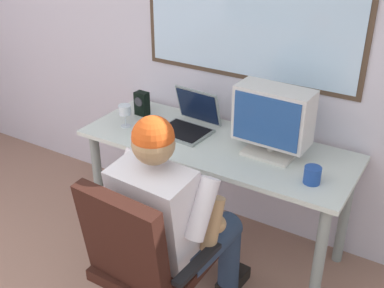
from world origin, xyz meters
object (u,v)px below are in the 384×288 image
object	(u,v)px
office_chair	(141,259)
wine_glass	(125,111)
person_seated	(173,216)
laptop	(190,120)
desk_speaker	(142,103)
desk	(216,159)
crt_monitor	(273,117)
coffee_mug	(312,175)

from	to	relation	value
office_chair	wine_glass	xyz separation A→B (m)	(-0.70, 0.79, 0.28)
office_chair	person_seated	size ratio (longest dim) A/B	0.79
person_seated	laptop	size ratio (longest dim) A/B	3.62
desk_speaker	office_chair	bearing A→B (deg)	-54.26
desk	crt_monitor	xyz separation A→B (m)	(0.32, 0.04, 0.34)
laptop	wine_glass	bearing A→B (deg)	-154.48
crt_monitor	laptop	xyz separation A→B (m)	(-0.55, 0.03, -0.16)
desk	coffee_mug	size ratio (longest dim) A/B	18.21
crt_monitor	person_seated	bearing A→B (deg)	-107.04
desk	person_seated	distance (m)	0.65
crt_monitor	wine_glass	xyz separation A→B (m)	(-0.92, -0.14, -0.12)
desk	wine_glass	xyz separation A→B (m)	(-0.60, -0.10, 0.22)
laptop	wine_glass	world-z (taller)	laptop
crt_monitor	wine_glass	world-z (taller)	crt_monitor
office_chair	laptop	distance (m)	1.05
crt_monitor	wine_glass	size ratio (longest dim) A/B	2.94
office_chair	person_seated	xyz separation A→B (m)	(0.01, 0.25, 0.09)
coffee_mug	person_seated	bearing A→B (deg)	-135.22
desk	office_chair	world-z (taller)	office_chair
desk	wine_glass	size ratio (longest dim) A/B	11.38
desk	coffee_mug	distance (m)	0.66
wine_glass	office_chair	bearing A→B (deg)	-48.71
office_chair	coffee_mug	xyz separation A→B (m)	(0.53, 0.76, 0.22)
laptop	coffee_mug	bearing A→B (deg)	-13.82
person_seated	wine_glass	xyz separation A→B (m)	(-0.71, 0.54, 0.19)
office_chair	crt_monitor	world-z (taller)	crt_monitor
wine_glass	laptop	bearing A→B (deg)	25.52
desk	coffee_mug	bearing A→B (deg)	-11.93
laptop	wine_glass	size ratio (longest dim) A/B	2.36
desk	coffee_mug	xyz separation A→B (m)	(0.63, -0.13, 0.16)
office_chair	laptop	bearing A→B (deg)	108.59
desk	office_chair	xyz separation A→B (m)	(0.10, -0.89, -0.06)
desk_speaker	laptop	bearing A→B (deg)	-3.44
crt_monitor	desk_speaker	bearing A→B (deg)	176.56
desk_speaker	coffee_mug	size ratio (longest dim) A/B	1.75
person_seated	laptop	xyz separation A→B (m)	(-0.34, 0.72, 0.15)
laptop	wine_glass	xyz separation A→B (m)	(-0.37, -0.18, 0.04)
crt_monitor	wine_glass	distance (m)	0.94
crt_monitor	desk_speaker	size ratio (longest dim) A/B	2.69
laptop	desk_speaker	size ratio (longest dim) A/B	2.16
office_chair	desk_speaker	distance (m)	1.25
person_seated	crt_monitor	xyz separation A→B (m)	(0.21, 0.69, 0.31)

